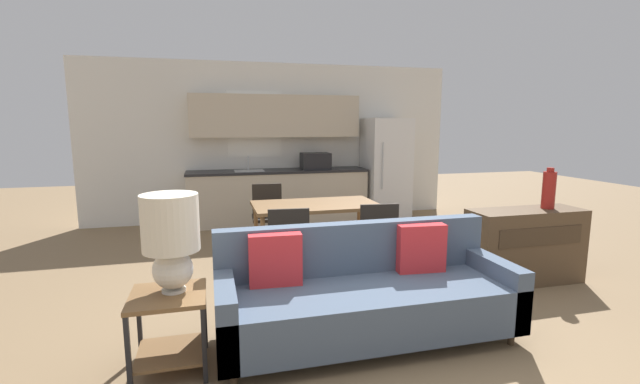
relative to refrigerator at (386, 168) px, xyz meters
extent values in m
plane|color=#7F6647|center=(-1.92, -4.21, -0.88)|extent=(20.00, 20.00, 0.00)
cube|color=silver|center=(-1.92, 0.42, 0.47)|extent=(6.40, 0.06, 2.70)
cube|color=white|center=(-2.28, 0.38, 0.78)|extent=(0.92, 0.01, 1.12)
cube|color=beige|center=(-1.92, 0.08, -0.45)|extent=(2.99, 0.62, 0.86)
cube|color=#232326|center=(-1.92, 0.08, 0.00)|extent=(3.02, 0.65, 0.04)
cube|color=#B2B5B7|center=(-2.41, 0.03, 0.02)|extent=(0.48, 0.36, 0.01)
cylinder|color=#B7BABC|center=(-2.41, 0.20, 0.14)|extent=(0.02, 0.02, 0.24)
cube|color=beige|center=(-1.92, 0.22, 0.92)|extent=(2.84, 0.34, 0.70)
cube|color=black|center=(-1.28, 0.03, 0.16)|extent=(0.48, 0.36, 0.28)
cube|color=white|center=(0.00, 0.00, 0.00)|extent=(0.73, 0.74, 1.76)
cylinder|color=silver|center=(-0.22, -0.39, 0.09)|extent=(0.02, 0.02, 0.79)
cube|color=brown|center=(-1.85, -2.22, -0.17)|extent=(1.47, 0.82, 0.04)
cylinder|color=brown|center=(-2.52, -2.58, -0.54)|extent=(0.05, 0.05, 0.69)
cylinder|color=brown|center=(-1.17, -2.58, -0.54)|extent=(0.05, 0.05, 0.69)
cylinder|color=brown|center=(-2.52, -1.87, -0.54)|extent=(0.05, 0.05, 0.69)
cylinder|color=brown|center=(-1.17, -1.87, -0.54)|extent=(0.05, 0.05, 0.69)
cylinder|color=#3D2D1E|center=(-2.96, -4.48, -0.83)|extent=(0.05, 0.05, 0.10)
cylinder|color=#3D2D1E|center=(-0.87, -4.48, -0.83)|extent=(0.05, 0.05, 0.10)
cylinder|color=#3D2D1E|center=(-2.96, -3.84, -0.83)|extent=(0.05, 0.05, 0.10)
cylinder|color=#3D2D1E|center=(-0.87, -3.84, -0.83)|extent=(0.05, 0.05, 0.10)
cube|color=#47566B|center=(-1.91, -4.16, -0.61)|extent=(2.28, 0.80, 0.35)
cube|color=#47566B|center=(-1.91, -3.83, -0.40)|extent=(2.28, 0.14, 0.77)
cube|color=#47566B|center=(-2.99, -4.16, -0.54)|extent=(0.14, 0.80, 0.49)
cube|color=#47566B|center=(-0.84, -4.16, -0.54)|extent=(0.14, 0.80, 0.49)
cube|color=red|center=(-2.60, -3.96, -0.23)|extent=(0.41, 0.14, 0.40)
cube|color=red|center=(-1.38, -3.96, -0.23)|extent=(0.41, 0.15, 0.40)
cube|color=brown|center=(-3.36, -4.17, -0.36)|extent=(0.49, 0.49, 0.03)
cube|color=brown|center=(-3.36, -4.17, -0.76)|extent=(0.44, 0.44, 0.02)
cube|color=#232326|center=(-3.59, -4.40, -0.63)|extent=(0.03, 0.03, 0.51)
cube|color=#232326|center=(-3.13, -4.40, -0.63)|extent=(0.03, 0.03, 0.51)
cube|color=#232326|center=(-3.59, -3.95, -0.63)|extent=(0.03, 0.03, 0.51)
cube|color=#232326|center=(-3.13, -3.95, -0.63)|extent=(0.03, 0.03, 0.51)
cylinder|color=silver|center=(-3.32, -4.13, -0.33)|extent=(0.16, 0.16, 0.02)
sphere|color=silver|center=(-3.32, -4.13, -0.19)|extent=(0.27, 0.27, 0.27)
cylinder|color=beige|center=(-3.32, -4.13, 0.14)|extent=(0.38, 0.38, 0.38)
cube|color=brown|center=(0.15, -3.38, -0.49)|extent=(1.22, 0.43, 0.78)
cube|color=#413020|center=(0.15, -3.60, -0.33)|extent=(0.98, 0.01, 0.19)
cylinder|color=maroon|center=(0.40, -3.37, 0.10)|extent=(0.13, 0.13, 0.39)
cylinder|color=maroon|center=(0.40, -3.37, 0.31)|extent=(0.07, 0.07, 0.04)
cube|color=black|center=(-2.32, -2.91, -0.45)|extent=(0.45, 0.45, 0.04)
cube|color=black|center=(-2.33, -3.11, -0.22)|extent=(0.40, 0.06, 0.41)
cylinder|color=black|center=(-2.13, -2.76, -0.68)|extent=(0.03, 0.03, 0.41)
cylinder|color=black|center=(-2.47, -2.73, -0.68)|extent=(0.03, 0.03, 0.41)
cylinder|color=black|center=(-2.16, -3.10, -0.68)|extent=(0.03, 0.03, 0.41)
cylinder|color=black|center=(-2.50, -3.07, -0.68)|extent=(0.03, 0.03, 0.41)
cube|color=black|center=(-1.38, -2.91, -0.45)|extent=(0.46, 0.46, 0.04)
cube|color=black|center=(-1.40, -3.10, -0.22)|extent=(0.40, 0.07, 0.41)
cylinder|color=black|center=(-1.19, -2.76, -0.68)|extent=(0.03, 0.03, 0.41)
cylinder|color=black|center=(-1.53, -2.72, -0.68)|extent=(0.03, 0.03, 0.41)
cylinder|color=black|center=(-1.22, -3.09, -0.68)|extent=(0.03, 0.03, 0.41)
cylinder|color=black|center=(-1.56, -3.06, -0.68)|extent=(0.03, 0.03, 0.41)
cube|color=black|center=(-2.32, -1.51, -0.45)|extent=(0.45, 0.45, 0.04)
cube|color=black|center=(-2.31, -1.32, -0.22)|extent=(0.40, 0.05, 0.41)
cylinder|color=black|center=(-2.50, -1.67, -0.68)|extent=(0.03, 0.03, 0.41)
cylinder|color=black|center=(-2.16, -1.69, -0.68)|extent=(0.03, 0.03, 0.41)
cylinder|color=black|center=(-2.48, -1.33, -0.68)|extent=(0.03, 0.03, 0.41)
cylinder|color=black|center=(-2.14, -1.35, -0.68)|extent=(0.03, 0.03, 0.41)
camera|label=1|loc=(-3.06, -7.06, 0.78)|focal=24.00mm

